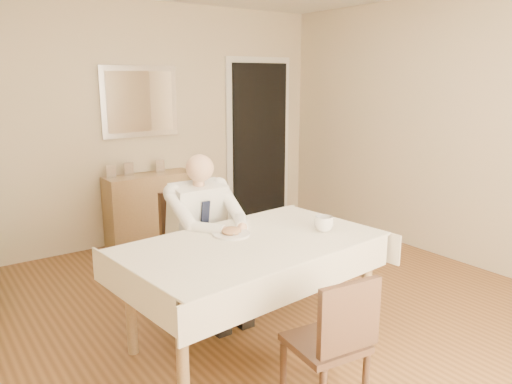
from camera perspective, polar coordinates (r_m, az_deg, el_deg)
room at (r=3.48m, az=3.35°, el=4.55°), size 5.00×5.02×2.60m
doorway at (r=6.40m, az=0.35°, el=5.76°), size 0.96×0.07×2.10m
mirror at (r=5.58m, az=-13.13°, el=10.03°), size 0.86×0.04×0.76m
dining_table at (r=3.34m, az=-0.43°, el=-6.98°), size 1.81×1.18×0.75m
chair_far at (r=4.11m, az=-7.55°, el=-5.42°), size 0.49×0.49×0.92m
chair_near at (r=2.82m, az=8.96°, el=-16.22°), size 0.42×0.42×0.80m
seated_man at (r=3.81m, az=-5.57°, el=-4.13°), size 0.48×0.72×1.24m
plate at (r=3.43m, az=-2.84°, el=-4.82°), size 0.26×0.26×0.02m
food at (r=3.42m, az=-2.84°, el=-4.47°), size 0.14×0.14×0.06m
knife at (r=3.40m, az=-1.72°, el=-4.69°), size 0.01×0.13×0.01m
fork at (r=3.36m, az=-2.86°, el=-4.93°), size 0.01×0.13×0.01m
coffee_mug at (r=3.53m, az=7.76°, el=-3.63°), size 0.15×0.15×0.11m
sideboard at (r=5.62m, az=-11.94°, el=-1.90°), size 0.98×0.35×0.78m
photo_frame_left at (r=5.40m, az=-16.26°, el=2.24°), size 0.10×0.02×0.14m
photo_frame_center at (r=5.50m, az=-14.36°, el=2.54°), size 0.10×0.02×0.14m
photo_frame_right at (r=5.60m, az=-10.93°, el=2.90°), size 0.10×0.02×0.14m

